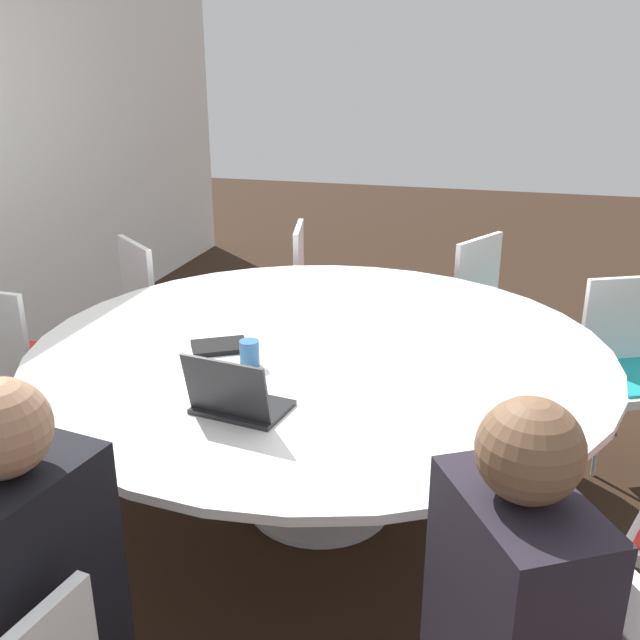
{
  "coord_description": "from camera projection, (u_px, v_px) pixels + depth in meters",
  "views": [
    {
      "loc": [
        -2.5,
        -0.68,
        1.8
      ],
      "look_at": [
        0.0,
        0.0,
        0.84
      ],
      "focal_mm": 40.0,
      "sensor_mm": 36.0,
      "label": 1
    }
  ],
  "objects": [
    {
      "name": "coffee_cup",
      "position": [
        250.0,
        353.0,
        2.59
      ],
      "size": [
        0.07,
        0.07,
        0.1
      ],
      "color": "#33669E",
      "rests_on": "conference_table"
    },
    {
      "name": "chair_5",
      "position": [
        320.0,
        284.0,
        4.23
      ],
      "size": [
        0.52,
        0.51,
        0.88
      ],
      "rotation": [
        0.0,
        0.0,
        9.64
      ],
      "color": "white",
      "rests_on": "ground_plane"
    },
    {
      "name": "spiral_notebook",
      "position": [
        220.0,
        346.0,
        2.75
      ],
      "size": [
        0.24,
        0.26,
        0.02
      ],
      "color": "black",
      "rests_on": "conference_table"
    },
    {
      "name": "person_0",
      "position": [
        24.0,
        595.0,
        1.52
      ],
      "size": [
        0.39,
        0.3,
        1.23
      ],
      "rotation": [
        0.0,
        0.0,
        6.13
      ],
      "color": "black",
      "rests_on": "ground_plane"
    },
    {
      "name": "chair_7",
      "position": [
        11.0,
        354.0,
        3.23
      ],
      "size": [
        0.44,
        0.46,
        0.88
      ],
      "rotation": [
        0.0,
        0.0,
        10.95
      ],
      "color": "white",
      "rests_on": "ground_plane"
    },
    {
      "name": "chair_6",
      "position": [
        161.0,
        300.0,
        3.95
      ],
      "size": [
        0.6,
        0.61,
        0.88
      ],
      "rotation": [
        0.0,
        0.0,
        10.3
      ],
      "color": "white",
      "rests_on": "ground_plane"
    },
    {
      "name": "chair_4",
      "position": [
        496.0,
        304.0,
        3.89
      ],
      "size": [
        0.59,
        0.58,
        0.88
      ],
      "rotation": [
        0.0,
        0.0,
        8.92
      ],
      "color": "white",
      "rests_on": "ground_plane"
    },
    {
      "name": "chair_3",
      "position": [
        637.0,
        360.0,
        3.17
      ],
      "size": [
        0.57,
        0.58,
        0.88
      ],
      "rotation": [
        0.0,
        0.0,
        8.3
      ],
      "color": "white",
      "rests_on": "ground_plane"
    },
    {
      "name": "conference_table",
      "position": [
        320.0,
        362.0,
        2.82
      ],
      "size": [
        2.25,
        2.25,
        0.74
      ],
      "color": "#B7B7BC",
      "rests_on": "ground_plane"
    },
    {
      "name": "ground_plane",
      "position": [
        320.0,
        504.0,
        3.05
      ],
      "size": [
        16.0,
        16.0,
        0.0
      ],
      "primitive_type": "plane",
      "color": "black"
    },
    {
      "name": "handbag",
      "position": [
        565.0,
        379.0,
        3.91
      ],
      "size": [
        0.36,
        0.16,
        0.28
      ],
      "color": "black",
      "rests_on": "ground_plane"
    },
    {
      "name": "person_1",
      "position": [
        502.0,
        628.0,
        1.43
      ],
      "size": [
        0.42,
        0.37,
        1.23
      ],
      "rotation": [
        0.0,
        0.0,
        6.81
      ],
      "color": "#231E28",
      "rests_on": "ground_plane"
    },
    {
      "name": "laptop",
      "position": [
        235.0,
        399.0,
        2.22
      ],
      "size": [
        0.26,
        0.32,
        0.21
      ],
      "rotation": [
        0.0,
        0.0,
        1.42
      ],
      "color": "#232326",
      "rests_on": "conference_table"
    }
  ]
}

